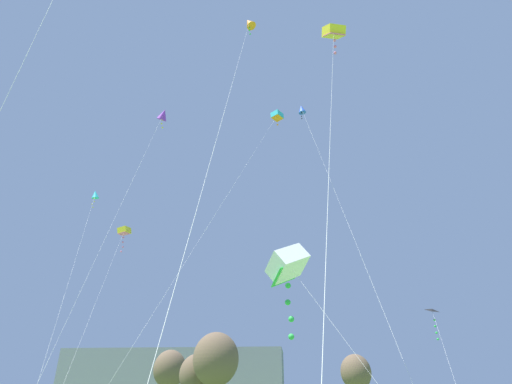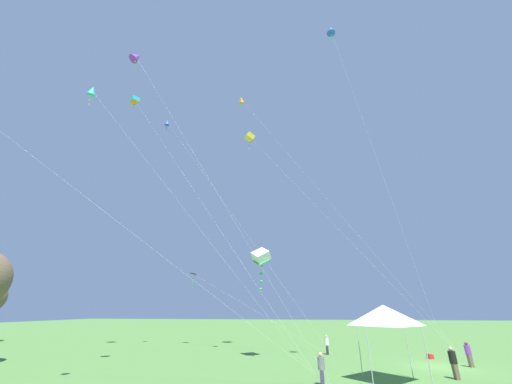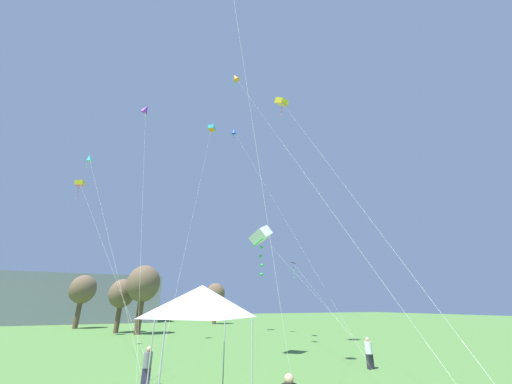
% 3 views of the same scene
% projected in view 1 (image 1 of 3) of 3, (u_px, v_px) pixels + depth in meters
% --- Properties ---
extents(distant_building, '(34.77, 11.92, 9.34)m').
position_uv_depth(distant_building, '(176.00, 381.00, 64.80)').
color(distant_building, slate).
rests_on(distant_building, ground).
extents(tree_far_centre, '(3.40, 3.40, 6.87)m').
position_uv_depth(tree_far_centre, '(197.00, 375.00, 39.32)').
color(tree_far_centre, brown).
rests_on(tree_far_centre, ground).
extents(tree_far_right, '(4.23, 4.23, 8.53)m').
position_uv_depth(tree_far_right, '(216.00, 360.00, 36.73)').
color(tree_far_right, brown).
rests_on(tree_far_right, ground).
extents(tree_near_right, '(3.76, 3.76, 7.59)m').
position_uv_depth(tree_near_right, '(356.00, 373.00, 49.55)').
color(tree_near_right, brown).
rests_on(tree_near_right, ground).
extents(tree_far_left, '(4.02, 4.02, 8.11)m').
position_uv_depth(tree_far_left, '(170.00, 370.00, 49.78)').
color(tree_far_left, brown).
rests_on(tree_far_left, ground).
extents(kite_purple_diamond_0, '(2.48, 15.62, 25.56)m').
position_uv_depth(kite_purple_diamond_0, '(163.00, 115.00, 34.26)').
color(kite_purple_diamond_0, silver).
rests_on(kite_purple_diamond_0, ground).
extents(kite_orange_diamond_1, '(1.31, 18.08, 26.55)m').
position_uv_depth(kite_orange_diamond_1, '(249.00, 23.00, 26.98)').
color(kite_orange_diamond_1, silver).
rests_on(kite_orange_diamond_1, ground).
extents(kite_blue_diamond_2, '(2.80, 19.38, 27.31)m').
position_uv_depth(kite_blue_diamond_2, '(302.00, 110.00, 36.64)').
color(kite_blue_diamond_2, silver).
rests_on(kite_blue_diamond_2, ground).
extents(kite_yellow_box_4, '(4.60, 18.66, 25.33)m').
position_uv_depth(kite_yellow_box_4, '(334.00, 32.00, 25.92)').
color(kite_yellow_box_4, silver).
rests_on(kite_yellow_box_4, ground).
extents(kite_yellow_box_5, '(9.61, 25.34, 18.68)m').
position_uv_depth(kite_yellow_box_5, '(124.00, 231.00, 40.75)').
color(kite_yellow_box_5, silver).
rests_on(kite_yellow_box_5, ground).
extents(kite_cyan_diamond_6, '(6.87, 14.02, 17.49)m').
position_uv_depth(kite_cyan_diamond_6, '(95.00, 195.00, 30.51)').
color(kite_cyan_diamond_6, silver).
rests_on(kite_cyan_diamond_6, ground).
extents(kite_white_box_7, '(5.85, 7.33, 9.72)m').
position_uv_depth(kite_white_box_7, '(288.00, 265.00, 17.60)').
color(kite_white_box_7, silver).
rests_on(kite_white_box_7, ground).
extents(kite_cyan_box_8, '(7.74, 21.44, 29.35)m').
position_uv_depth(kite_cyan_box_8, '(277.00, 116.00, 41.06)').
color(kite_cyan_box_8, silver).
rests_on(kite_cyan_box_8, ground).
extents(kite_black_delta_9, '(5.04, 16.46, 8.59)m').
position_uv_depth(kite_black_delta_9, '(433.00, 312.00, 25.60)').
color(kite_black_delta_9, silver).
rests_on(kite_black_delta_9, ground).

